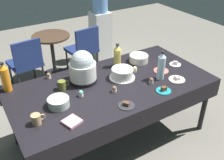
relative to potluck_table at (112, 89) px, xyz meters
The scene contains 27 objects.
ground 0.69m from the potluck_table, ahead, with size 9.00×9.00×0.00m, color slate.
potluck_table is the anchor object (origin of this frame).
frosted_layer_cake 0.21m from the potluck_table, 16.64° to the left, with size 0.29×0.29×0.12m.
slow_cooker 0.40m from the potluck_table, 138.38° to the left, with size 0.31×0.31×0.37m.
glass_salad_bowl 0.65m from the potluck_table, behind, with size 0.21×0.21×0.09m, color #B2C6BC.
ceramic_snack_bowl 0.64m from the potluck_table, 26.36° to the left, with size 0.23×0.23×0.09m, color silver.
dessert_plate_teal 0.56m from the potluck_table, 46.11° to the right, with size 0.16×0.16×0.05m.
dessert_plate_charcoal 0.42m from the potluck_table, 102.42° to the right, with size 0.16×0.16×0.04m.
dessert_plate_cream 0.73m from the potluck_table, 24.46° to the right, with size 0.18×0.18×0.04m.
dessert_plate_coral 0.65m from the potluck_table, ahead, with size 0.18×0.18×0.05m.
dessert_plate_white 0.90m from the potluck_table, ahead, with size 0.14×0.14×0.05m.
cupcake_vanilla 0.18m from the potluck_table, 112.94° to the right, with size 0.05×0.05×0.07m.
cupcake_cocoa 0.40m from the potluck_table, behind, with size 0.05×0.05×0.07m.
cupcake_rose 0.39m from the potluck_table, 14.34° to the left, with size 0.05×0.05×0.07m.
cupcake_lemon 0.44m from the potluck_table, 29.65° to the right, with size 0.05×0.05×0.07m.
cupcake_mint 0.39m from the potluck_table, 33.28° to the left, with size 0.05×0.05×0.07m.
cupcake_berry 0.73m from the potluck_table, 138.85° to the left, with size 0.05×0.05×0.07m.
soda_bottle_orange_juice 1.12m from the potluck_table, 155.05° to the left, with size 0.09×0.09×0.32m.
soda_bottle_water 0.59m from the potluck_table, 19.47° to the right, with size 0.08×0.08×0.34m.
soda_bottle_ginger_ale 0.46m from the potluck_table, 49.74° to the left, with size 0.09×0.09×0.29m.
coffee_mug_olive 0.54m from the potluck_table, 159.50° to the left, with size 0.12×0.08×0.10m.
coffee_mug_tan 0.93m from the potluck_table, 166.37° to the right, with size 0.13×0.08×0.10m.
paper_napkin_stack 0.73m from the potluck_table, 150.15° to the right, with size 0.14×0.14×0.02m, color pink.
maroon_chair_left 1.67m from the potluck_table, 109.07° to the left, with size 0.49×0.49×0.85m.
maroon_chair_right 1.63m from the potluck_table, 75.36° to the left, with size 0.49×0.49×0.85m.
round_cafe_table 1.80m from the potluck_table, 91.60° to the left, with size 0.60×0.60×0.72m.
water_cooler 2.17m from the potluck_table, 64.21° to the left, with size 0.32×0.32×1.24m.
Camera 1 is at (-1.25, -2.05, 2.25)m, focal length 41.86 mm.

